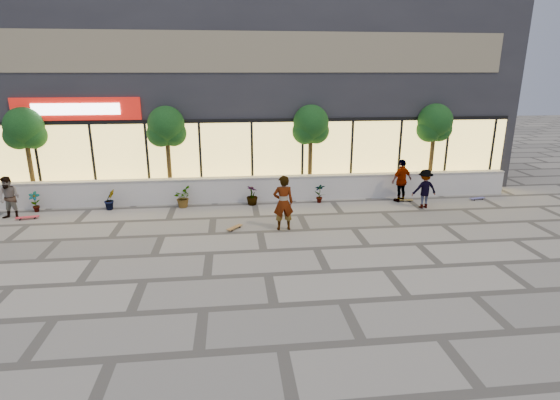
{
  "coord_description": "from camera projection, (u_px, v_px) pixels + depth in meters",
  "views": [
    {
      "loc": [
        -0.87,
        -10.65,
        5.26
      ],
      "look_at": [
        0.62,
        2.63,
        1.3
      ],
      "focal_mm": 28.0,
      "sensor_mm": 36.0,
      "label": 1
    }
  ],
  "objects": [
    {
      "name": "ground",
      "position": [
        268.0,
        275.0,
        11.74
      ],
      "size": [
        80.0,
        80.0,
        0.0
      ],
      "primitive_type": "plane",
      "color": "gray",
      "rests_on": "ground"
    },
    {
      "name": "planter_wall",
      "position": [
        254.0,
        189.0,
        18.26
      ],
      "size": [
        22.0,
        0.42,
        1.04
      ],
      "color": "silver",
      "rests_on": "ground"
    },
    {
      "name": "retail_building",
      "position": [
        247.0,
        92.0,
        22.43
      ],
      "size": [
        24.0,
        9.17,
        8.5
      ],
      "color": "#26262B",
      "rests_on": "ground"
    },
    {
      "name": "shrub_a",
      "position": [
        35.0,
        202.0,
        16.86
      ],
      "size": [
        0.43,
        0.29,
        0.81
      ],
      "primitive_type": "imported",
      "color": "black",
      "rests_on": "ground"
    },
    {
      "name": "shrub_b",
      "position": [
        110.0,
        200.0,
        17.16
      ],
      "size": [
        0.57,
        0.57,
        0.81
      ],
      "primitive_type": "imported",
      "rotation": [
        0.0,
        0.0,
        0.82
      ],
      "color": "black",
      "rests_on": "ground"
    },
    {
      "name": "shrub_c",
      "position": [
        182.0,
        197.0,
        17.46
      ],
      "size": [
        0.68,
        0.77,
        0.81
      ],
      "primitive_type": "imported",
      "rotation": [
        0.0,
        0.0,
        1.64
      ],
      "color": "black",
      "rests_on": "ground"
    },
    {
      "name": "shrub_d",
      "position": [
        252.0,
        195.0,
        17.76
      ],
      "size": [
        0.64,
        0.64,
        0.81
      ],
      "primitive_type": "imported",
      "rotation": [
        0.0,
        0.0,
        2.46
      ],
      "color": "black",
      "rests_on": "ground"
    },
    {
      "name": "shrub_e",
      "position": [
        320.0,
        193.0,
        18.06
      ],
      "size": [
        0.46,
        0.35,
        0.81
      ],
      "primitive_type": "imported",
      "rotation": [
        0.0,
        0.0,
        3.28
      ],
      "color": "black",
      "rests_on": "ground"
    },
    {
      "name": "tree_west",
      "position": [
        25.0,
        131.0,
        17.26
      ],
      "size": [
        1.6,
        1.5,
        3.92
      ],
      "color": "#453318",
      "rests_on": "ground"
    },
    {
      "name": "tree_midwest",
      "position": [
        166.0,
        129.0,
        17.85
      ],
      "size": [
        1.6,
        1.5,
        3.92
      ],
      "color": "#453318",
      "rests_on": "ground"
    },
    {
      "name": "tree_mideast",
      "position": [
        311.0,
        127.0,
        18.49
      ],
      "size": [
        1.6,
        1.5,
        3.92
      ],
      "color": "#453318",
      "rests_on": "ground"
    },
    {
      "name": "tree_east",
      "position": [
        435.0,
        125.0,
        19.08
      ],
      "size": [
        1.6,
        1.5,
        3.92
      ],
      "color": "#453318",
      "rests_on": "ground"
    },
    {
      "name": "skater_center",
      "position": [
        283.0,
        203.0,
        14.83
      ],
      "size": [
        0.71,
        0.48,
        1.91
      ],
      "primitive_type": "imported",
      "rotation": [
        0.0,
        0.0,
        3.18
      ],
      "color": "white",
      "rests_on": "ground"
    },
    {
      "name": "skater_left",
      "position": [
        9.0,
        198.0,
        15.95
      ],
      "size": [
        0.86,
        0.72,
        1.6
      ],
      "primitive_type": "imported",
      "rotation": [
        0.0,
        0.0,
        -0.15
      ],
      "color": "#978761",
      "rests_on": "ground"
    },
    {
      "name": "skater_right_near",
      "position": [
        402.0,
        181.0,
        18.09
      ],
      "size": [
        1.14,
        0.83,
        1.79
      ],
      "primitive_type": "imported",
      "rotation": [
        0.0,
        0.0,
        3.56
      ],
      "color": "white",
      "rests_on": "ground"
    },
    {
      "name": "skater_right_far",
      "position": [
        425.0,
        189.0,
        17.27
      ],
      "size": [
        1.04,
        0.64,
        1.56
      ],
      "primitive_type": "imported",
      "rotation": [
        0.0,
        0.0,
        3.2
      ],
      "color": "maroon",
      "rests_on": "ground"
    },
    {
      "name": "skateboard_center",
      "position": [
        235.0,
        227.0,
        15.08
      ],
      "size": [
        0.59,
        0.65,
        0.08
      ],
      "rotation": [
        0.0,
        0.0,
        0.87
      ],
      "color": "brown",
      "rests_on": "ground"
    },
    {
      "name": "skateboard_left",
      "position": [
        27.0,
        217.0,
        16.1
      ],
      "size": [
        0.8,
        0.35,
        0.09
      ],
      "rotation": [
        0.0,
        0.0,
        0.2
      ],
      "color": "red",
      "rests_on": "ground"
    },
    {
      "name": "skateboard_right_near",
      "position": [
        405.0,
        200.0,
        18.3
      ],
      "size": [
        0.71,
        0.3,
        0.08
      ],
      "rotation": [
        0.0,
        0.0,
        -0.18
      ],
      "color": "brown",
      "rests_on": "ground"
    },
    {
      "name": "skateboard_right_far",
      "position": [
        477.0,
        198.0,
        18.54
      ],
      "size": [
        0.71,
        0.32,
        0.08
      ],
      "rotation": [
        0.0,
        0.0,
        0.22
      ],
      "color": "#4C4B8A",
      "rests_on": "ground"
    }
  ]
}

